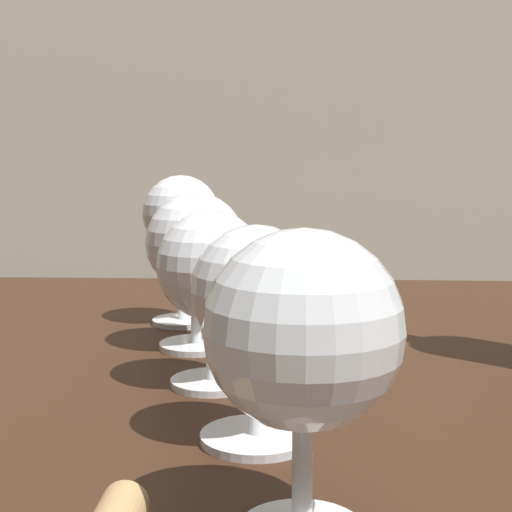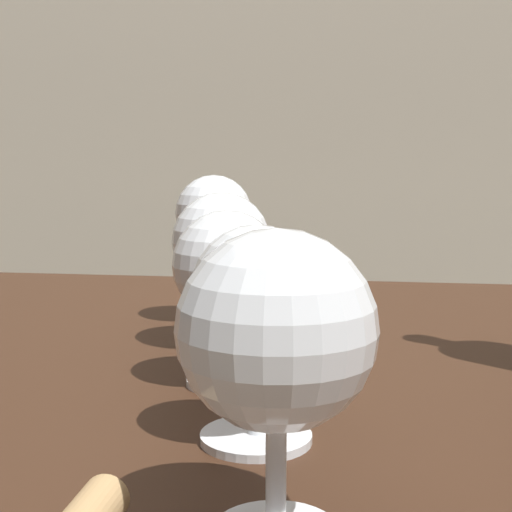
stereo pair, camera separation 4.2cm
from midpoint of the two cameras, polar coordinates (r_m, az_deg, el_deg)
name	(u,v)px [view 2 (the right image)]	position (r m, az deg, el deg)	size (l,w,h in m)	color
dining_table	(207,457)	(0.65, -1.78, -14.95)	(1.58, 0.80, 0.74)	#382114
wine_glass_merlot	(276,336)	(0.32, 5.41, -6.07)	(0.09, 0.09, 0.14)	white
wine_glass_chardonnay	(256,295)	(0.43, 2.84, -2.98)	(0.07, 0.07, 0.13)	white
wine_glass_pinot	(227,270)	(0.54, 0.04, -1.09)	(0.08, 0.08, 0.13)	white
wine_glass_white	(221,244)	(0.64, -0.75, 0.88)	(0.08, 0.08, 0.13)	white
wine_glass_amber	(214,218)	(0.73, -1.56, 2.85)	(0.07, 0.07, 0.15)	white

